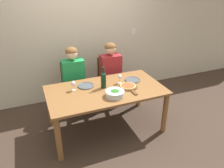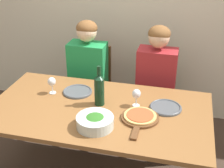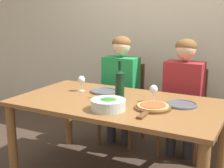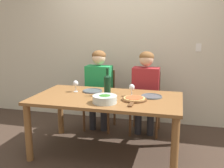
{
  "view_description": "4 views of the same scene",
  "coord_description": "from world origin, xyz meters",
  "px_view_note": "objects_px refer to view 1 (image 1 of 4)",
  "views": [
    {
      "loc": [
        -1.02,
        -2.78,
        2.28
      ],
      "look_at": [
        0.12,
        0.05,
        0.77
      ],
      "focal_mm": 35.0,
      "sensor_mm": 36.0,
      "label": 1
    },
    {
      "loc": [
        0.63,
        -2.05,
        2.05
      ],
      "look_at": [
        0.08,
        0.15,
        0.88
      ],
      "focal_mm": 50.0,
      "sensor_mm": 36.0,
      "label": 2
    },
    {
      "loc": [
        1.16,
        -2.3,
        1.48
      ],
      "look_at": [
        -0.13,
        0.15,
        0.83
      ],
      "focal_mm": 50.0,
      "sensor_mm": 36.0,
      "label": 3
    },
    {
      "loc": [
        0.84,
        -2.95,
        1.55
      ],
      "look_at": [
        0.05,
        0.05,
        0.88
      ],
      "focal_mm": 42.0,
      "sensor_mm": 36.0,
      "label": 4
    }
  ],
  "objects_px": {
    "chair_right": "(109,78)",
    "chair_left": "(73,84)",
    "wine_bottle": "(103,79)",
    "wine_glass_left": "(73,84)",
    "pizza_on_board": "(128,86)",
    "broccoli_bowl": "(115,93)",
    "person_man": "(111,69)",
    "dinner_plate_left": "(86,86)",
    "dinner_plate_right": "(132,80)",
    "person_woman": "(74,74)",
    "wine_glass_right": "(120,77)"
  },
  "relations": [
    {
      "from": "chair_left",
      "to": "chair_right",
      "type": "bearing_deg",
      "value": 0.0
    },
    {
      "from": "person_man",
      "to": "wine_glass_left",
      "type": "bearing_deg",
      "value": -145.44
    },
    {
      "from": "dinner_plate_right",
      "to": "broccoli_bowl",
      "type": "bearing_deg",
      "value": -141.29
    },
    {
      "from": "chair_left",
      "to": "dinner_plate_right",
      "type": "bearing_deg",
      "value": -39.49
    },
    {
      "from": "chair_left",
      "to": "person_woman",
      "type": "height_order",
      "value": "person_woman"
    },
    {
      "from": "chair_left",
      "to": "wine_glass_left",
      "type": "xyz_separation_m",
      "value": [
        -0.13,
        -0.69,
        0.34
      ]
    },
    {
      "from": "person_man",
      "to": "broccoli_bowl",
      "type": "distance_m",
      "value": 1.03
    },
    {
      "from": "wine_glass_left",
      "to": "wine_glass_right",
      "type": "xyz_separation_m",
      "value": [
        0.75,
        -0.04,
        0.0
      ]
    },
    {
      "from": "dinner_plate_right",
      "to": "wine_glass_right",
      "type": "distance_m",
      "value": 0.26
    },
    {
      "from": "wine_glass_right",
      "to": "dinner_plate_right",
      "type": "bearing_deg",
      "value": 4.23
    },
    {
      "from": "person_woman",
      "to": "dinner_plate_right",
      "type": "height_order",
      "value": "person_woman"
    },
    {
      "from": "wine_bottle",
      "to": "wine_glass_left",
      "type": "height_order",
      "value": "wine_bottle"
    },
    {
      "from": "wine_bottle",
      "to": "chair_left",
      "type": "bearing_deg",
      "value": 112.64
    },
    {
      "from": "chair_left",
      "to": "pizza_on_board",
      "type": "xyz_separation_m",
      "value": [
        0.68,
        -0.91,
        0.25
      ]
    },
    {
      "from": "dinner_plate_left",
      "to": "broccoli_bowl",
      "type": "bearing_deg",
      "value": -56.89
    },
    {
      "from": "dinner_plate_left",
      "to": "wine_glass_right",
      "type": "bearing_deg",
      "value": -10.45
    },
    {
      "from": "wine_bottle",
      "to": "dinner_plate_right",
      "type": "xyz_separation_m",
      "value": [
        0.53,
        0.06,
        -0.13
      ]
    },
    {
      "from": "wine_bottle",
      "to": "dinner_plate_left",
      "type": "relative_size",
      "value": 1.32
    },
    {
      "from": "chair_left",
      "to": "pizza_on_board",
      "type": "height_order",
      "value": "chair_left"
    },
    {
      "from": "person_woman",
      "to": "chair_left",
      "type": "bearing_deg",
      "value": 90.0
    },
    {
      "from": "person_man",
      "to": "wine_glass_left",
      "type": "xyz_separation_m",
      "value": [
        -0.84,
        -0.58,
        0.09
      ]
    },
    {
      "from": "person_man",
      "to": "pizza_on_board",
      "type": "height_order",
      "value": "person_man"
    },
    {
      "from": "pizza_on_board",
      "to": "broccoli_bowl",
      "type": "bearing_deg",
      "value": -149.25
    },
    {
      "from": "pizza_on_board",
      "to": "wine_glass_right",
      "type": "xyz_separation_m",
      "value": [
        -0.06,
        0.19,
        0.09
      ]
    },
    {
      "from": "broccoli_bowl",
      "to": "wine_glass_left",
      "type": "bearing_deg",
      "value": 141.92
    },
    {
      "from": "chair_right",
      "to": "wine_glass_right",
      "type": "xyz_separation_m",
      "value": [
        -0.09,
        -0.72,
        0.34
      ]
    },
    {
      "from": "chair_left",
      "to": "wine_glass_right",
      "type": "height_order",
      "value": "chair_left"
    },
    {
      "from": "broccoli_bowl",
      "to": "wine_glass_left",
      "type": "relative_size",
      "value": 1.82
    },
    {
      "from": "chair_left",
      "to": "dinner_plate_right",
      "type": "height_order",
      "value": "chair_left"
    },
    {
      "from": "broccoli_bowl",
      "to": "chair_left",
      "type": "bearing_deg",
      "value": 109.22
    },
    {
      "from": "person_woman",
      "to": "broccoli_bowl",
      "type": "bearing_deg",
      "value": -68.82
    },
    {
      "from": "chair_left",
      "to": "broccoli_bowl",
      "type": "distance_m",
      "value": 1.19
    },
    {
      "from": "chair_left",
      "to": "person_man",
      "type": "relative_size",
      "value": 0.73
    },
    {
      "from": "chair_right",
      "to": "broccoli_bowl",
      "type": "distance_m",
      "value": 1.17
    },
    {
      "from": "dinner_plate_left",
      "to": "person_woman",
      "type": "bearing_deg",
      "value": 98.45
    },
    {
      "from": "dinner_plate_right",
      "to": "wine_glass_left",
      "type": "distance_m",
      "value": 0.99
    },
    {
      "from": "dinner_plate_right",
      "to": "wine_glass_left",
      "type": "bearing_deg",
      "value": 178.97
    },
    {
      "from": "person_man",
      "to": "wine_bottle",
      "type": "distance_m",
      "value": 0.78
    },
    {
      "from": "person_man",
      "to": "wine_glass_right",
      "type": "distance_m",
      "value": 0.63
    },
    {
      "from": "dinner_plate_left",
      "to": "pizza_on_board",
      "type": "height_order",
      "value": "pizza_on_board"
    },
    {
      "from": "dinner_plate_right",
      "to": "chair_right",
      "type": "bearing_deg",
      "value": 101.86
    },
    {
      "from": "broccoli_bowl",
      "to": "wine_glass_right",
      "type": "distance_m",
      "value": 0.44
    },
    {
      "from": "person_man",
      "to": "wine_glass_right",
      "type": "height_order",
      "value": "person_man"
    },
    {
      "from": "chair_right",
      "to": "chair_left",
      "type": "bearing_deg",
      "value": 180.0
    },
    {
      "from": "person_man",
      "to": "broccoli_bowl",
      "type": "xyz_separation_m",
      "value": [
        -0.33,
        -0.98,
        0.03
      ]
    },
    {
      "from": "wine_bottle",
      "to": "wine_glass_right",
      "type": "xyz_separation_m",
      "value": [
        0.3,
        0.05,
        -0.04
      ]
    },
    {
      "from": "chair_left",
      "to": "pizza_on_board",
      "type": "relative_size",
      "value": 2.08
    },
    {
      "from": "wine_glass_left",
      "to": "broccoli_bowl",
      "type": "bearing_deg",
      "value": -38.08
    },
    {
      "from": "chair_right",
      "to": "person_woman",
      "type": "height_order",
      "value": "person_woman"
    },
    {
      "from": "chair_left",
      "to": "chair_right",
      "type": "height_order",
      "value": "same"
    }
  ]
}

